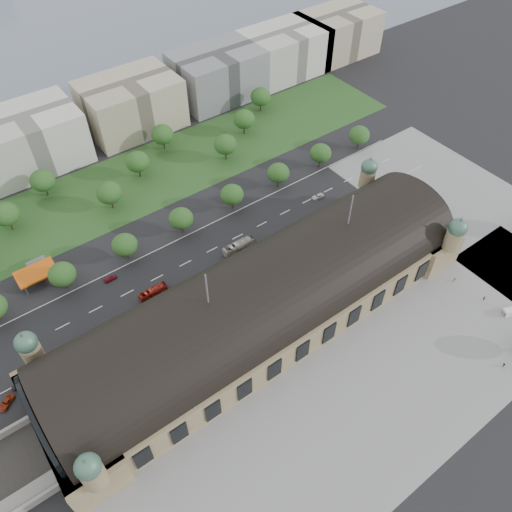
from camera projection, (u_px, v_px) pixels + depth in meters
ground at (263, 320)px, 169.69m from camera, size 900.00×900.00×0.00m
station at (263, 301)px, 162.15m from camera, size 150.00×48.40×44.30m
plaza_south at (378, 400)px, 149.69m from camera, size 190.00×48.00×0.12m
plaza_east at (457, 201)px, 211.26m from camera, size 56.00×100.00×0.12m
road_slab at (157, 278)px, 182.38m from camera, size 260.00×26.00×0.10m
grass_belt at (105, 194)px, 214.45m from camera, size 300.00×45.00×0.10m
petrol_station at (37, 269)px, 181.45m from camera, size 14.00×13.00×5.05m
office_3 at (30, 140)px, 221.45m from camera, size 45.00×32.00×24.00m
office_4 at (131, 104)px, 241.63m from camera, size 45.00×32.00×24.00m
office_5 at (217, 75)px, 261.81m from camera, size 45.00×32.00×24.00m
office_6 at (284, 51)px, 279.97m from camera, size 45.00×32.00×24.00m
office_7 at (337, 33)px, 296.11m from camera, size 45.00×32.00×24.00m
tree_row_3 at (62, 274)px, 173.83m from camera, size 9.60×9.60×11.52m
tree_row_4 at (125, 245)px, 183.52m from camera, size 9.60×9.60×11.52m
tree_row_5 at (181, 219)px, 193.20m from camera, size 9.60×9.60×11.52m
tree_row_6 at (232, 195)px, 202.89m from camera, size 9.60×9.60×11.52m
tree_row_7 at (278, 173)px, 212.57m from camera, size 9.60×9.60×11.52m
tree_row_8 at (321, 153)px, 222.26m from camera, size 9.60×9.60×11.52m
tree_row_9 at (359, 135)px, 231.95m from camera, size 9.60×9.60×11.52m
tree_belt_4 at (6, 214)px, 193.90m from camera, size 10.40×10.40×12.48m
tree_belt_5 at (42, 180)px, 208.13m from camera, size 10.40×10.40×12.48m
tree_belt_6 at (109, 193)px, 202.68m from camera, size 10.40×10.40×12.48m
tree_belt_7 at (138, 162)px, 216.91m from camera, size 10.40×10.40×12.48m
tree_belt_8 at (162, 134)px, 231.13m from camera, size 10.40×10.40×12.48m
tree_belt_9 at (225, 144)px, 225.68m from camera, size 10.40×10.40×12.48m
tree_belt_10 at (244, 119)px, 239.91m from camera, size 10.40×10.40×12.48m
tree_belt_11 at (261, 97)px, 254.13m from camera, size 10.40×10.40×12.48m
traffic_car_2 at (94, 338)px, 164.03m from camera, size 5.14×2.56×1.40m
traffic_car_3 at (110, 279)px, 181.29m from camera, size 4.79×1.98×1.39m
traffic_car_4 at (201, 277)px, 181.85m from camera, size 4.24×2.07×1.39m
traffic_car_6 at (318, 196)px, 212.34m from camera, size 5.66×3.12×1.50m
parked_car_0 at (18, 385)px, 152.46m from camera, size 4.39×2.99×1.37m
parked_car_1 at (6, 403)px, 148.28m from camera, size 6.32×5.66×1.63m
parked_car_2 at (119, 340)px, 163.36m from camera, size 4.90×4.27×1.36m
parked_car_3 at (134, 332)px, 165.40m from camera, size 4.80×3.63×1.52m
parked_car_4 at (92, 344)px, 162.34m from camera, size 3.99×3.20×1.27m
parked_car_5 at (144, 316)px, 169.80m from camera, size 6.22×4.45×1.57m
parked_car_6 at (180, 297)px, 175.54m from camera, size 5.49×4.41×1.49m
bus_west at (153, 292)px, 176.14m from camera, size 10.70×2.71×2.97m
bus_mid at (208, 275)px, 181.44m from camera, size 11.10×3.13×3.06m
bus_east at (239, 246)px, 190.80m from camera, size 13.46×3.32×3.74m
van_south at (511, 312)px, 170.53m from camera, size 6.31×4.40×2.54m
pedestrian_0 at (454, 280)px, 180.50m from camera, size 1.01×0.70×1.90m
pedestrian_1 at (484, 298)px, 174.83m from camera, size 0.62×0.80×1.93m
pedestrian_4 at (503, 365)px, 156.76m from camera, size 1.26×0.94×1.80m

